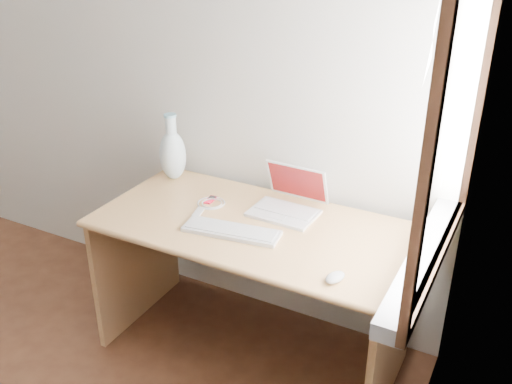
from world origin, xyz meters
The scene contains 10 objects.
back_wall centered at (0.00, 1.75, 1.30)m, with size 3.50×0.04×2.60m, color silver.
window centered at (1.72, 1.30, 1.28)m, with size 0.11×0.99×1.10m.
desk centered at (0.95, 1.45, 0.50)m, with size 1.33×0.67×0.70m.
laptop centered at (1.04, 1.54, 0.75)m, with size 0.29×0.25×0.20m.
external_keyboard centered at (0.92, 1.26, 0.71)m, with size 0.42×0.18×0.02m.
mouse centered at (1.42, 1.13, 0.72)m, with size 0.05×0.09×0.03m, color white.
ipod centered at (0.68, 1.47, 0.71)m, with size 0.04×0.08×0.01m.
cable_coil centered at (0.70, 1.45, 0.71)m, with size 0.13×0.13×0.01m, color silver.
remote centered at (0.70, 1.35, 0.71)m, with size 0.03×0.09×0.01m, color silver.
vase centered at (0.39, 1.60, 0.84)m, with size 0.13×0.13×0.34m.
Camera 1 is at (1.96, -0.51, 1.89)m, focal length 40.00 mm.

